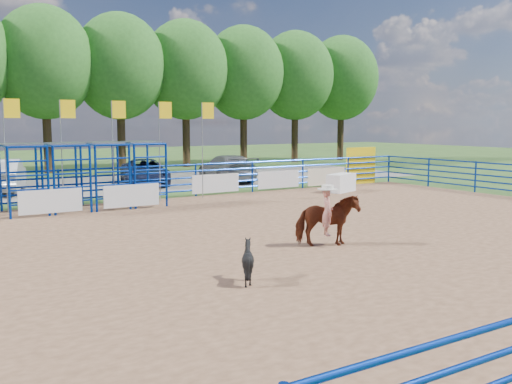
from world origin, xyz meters
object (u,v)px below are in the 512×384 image
Objects in this scene: calf at (248,261)px; horse_and_rider at (327,216)px; announcer_table at (341,183)px; car_c at (145,172)px; car_b at (3,176)px; car_d at (227,168)px.

horse_and_rider is at bearing -80.01° from calf.
announcer_table is 12.33m from horse_and_rider.
car_c is at bearing -31.88° from calf.
calf is 0.18× the size of car_c.
calf is at bearing 110.72° from car_b.
car_b is 11.73m from car_d.
car_b is at bearing 107.78° from horse_and_rider.
car_c is at bearing 0.78° from car_d.
car_d is (6.09, 16.53, -0.07)m from horse_and_rider.
car_c is 4.74m from car_d.
car_c is (-6.86, 8.04, 0.24)m from announcer_table.
car_c is (5.00, 19.03, 0.24)m from calf.
announcer_table is 16.18m from calf.
car_d reaches higher than car_c.
announcer_table is 0.33× the size of car_b.
announcer_table is 1.86× the size of calf.
horse_and_rider is at bearing -80.07° from car_c.
car_c is at bearing 130.49° from announcer_table.
horse_and_rider is 4.07m from calf.
car_b is at bearing -11.26° from calf.
calf is at bearing -137.19° from announcer_table.
horse_and_rider is at bearing 78.46° from car_d.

